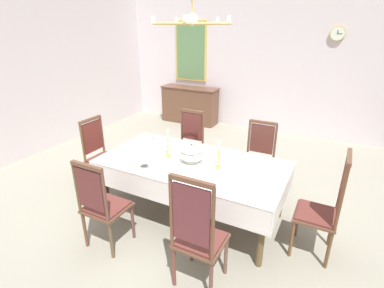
{
  "coord_description": "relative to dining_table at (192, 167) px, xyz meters",
  "views": [
    {
      "loc": [
        1.5,
        -3.11,
        2.32
      ],
      "look_at": [
        -0.05,
        -0.16,
        0.96
      ],
      "focal_mm": 27.18,
      "sensor_mm": 36.0,
      "label": 1
    }
  ],
  "objects": [
    {
      "name": "ground",
      "position": [
        0.0,
        0.24,
        -0.71
      ],
      "size": [
        7.19,
        7.03,
        0.04
      ],
      "primitive_type": "cube",
      "color": "gray"
    },
    {
      "name": "back_wall",
      "position": [
        0.0,
        3.8,
        0.83
      ],
      "size": [
        7.19,
        0.08,
        3.03
      ],
      "primitive_type": "cube",
      "color": "silver",
      "rests_on": "ground"
    },
    {
      "name": "left_wall",
      "position": [
        -3.63,
        0.24,
        0.83
      ],
      "size": [
        0.08,
        7.03,
        3.03
      ],
      "primitive_type": "cube",
      "color": "silver",
      "rests_on": "ground"
    },
    {
      "name": "dining_table",
      "position": [
        0.0,
        0.0,
        0.0
      ],
      "size": [
        2.26,
        1.16,
        0.76
      ],
      "color": "brown",
      "rests_on": "ground"
    },
    {
      "name": "tablecloth",
      "position": [
        0.0,
        -0.0,
        0.01
      ],
      "size": [
        2.28,
        1.18,
        0.29
      ],
      "color": "white",
      "rests_on": "dining_table"
    },
    {
      "name": "chair_south_a",
      "position": [
        -0.58,
        -0.98,
        -0.13
      ],
      "size": [
        0.44,
        0.42,
        1.08
      ],
      "color": "brown",
      "rests_on": "ground"
    },
    {
      "name": "chair_north_a",
      "position": [
        -0.58,
        0.98,
        -0.13
      ],
      "size": [
        0.44,
        0.42,
        1.08
      ],
      "rotation": [
        0.0,
        0.0,
        3.14
      ],
      "color": "brown",
      "rests_on": "ground"
    },
    {
      "name": "chair_south_b",
      "position": [
        0.57,
        -0.99,
        -0.09
      ],
      "size": [
        0.44,
        0.42,
        1.22
      ],
      "color": "brown",
      "rests_on": "ground"
    },
    {
      "name": "chair_north_b",
      "position": [
        0.57,
        0.98,
        -0.14
      ],
      "size": [
        0.44,
        0.42,
        1.06
      ],
      "rotation": [
        0.0,
        0.0,
        3.14
      ],
      "color": "brown",
      "rests_on": "ground"
    },
    {
      "name": "chair_head_west",
      "position": [
        -1.54,
        0.0,
        -0.13
      ],
      "size": [
        0.42,
        0.44,
        1.09
      ],
      "rotation": [
        0.0,
        0.0,
        -1.57
      ],
      "color": "brown",
      "rests_on": "ground"
    },
    {
      "name": "chair_head_east",
      "position": [
        1.54,
        0.0,
        -0.09
      ],
      "size": [
        0.42,
        0.44,
        1.2
      ],
      "rotation": [
        0.0,
        0.0,
        1.57
      ],
      "color": "brown",
      "rests_on": "ground"
    },
    {
      "name": "soup_tureen",
      "position": [
        -0.01,
        0.0,
        0.19
      ],
      "size": [
        0.3,
        0.3,
        0.24
      ],
      "color": "white",
      "rests_on": "tablecloth"
    },
    {
      "name": "candlestick_west",
      "position": [
        -0.35,
        -0.0,
        0.22
      ],
      "size": [
        0.07,
        0.07,
        0.36
      ],
      "color": "gold",
      "rests_on": "tablecloth"
    },
    {
      "name": "candlestick_east",
      "position": [
        0.35,
        -0.0,
        0.21
      ],
      "size": [
        0.07,
        0.07,
        0.34
      ],
      "color": "gold",
      "rests_on": "tablecloth"
    },
    {
      "name": "bowl_near_left",
      "position": [
        0.37,
        0.47,
        0.09
      ],
      "size": [
        0.15,
        0.15,
        0.03
      ],
      "color": "white",
      "rests_on": "tablecloth"
    },
    {
      "name": "bowl_near_right",
      "position": [
        -0.42,
        -0.41,
        0.09
      ],
      "size": [
        0.15,
        0.15,
        0.03
      ],
      "color": "white",
      "rests_on": "tablecloth"
    },
    {
      "name": "spoon_primary",
      "position": [
        0.48,
        0.49,
        0.08
      ],
      "size": [
        0.04,
        0.18,
        0.01
      ],
      "rotation": [
        0.0,
        0.0,
        -0.15
      ],
      "color": "gold",
      "rests_on": "tablecloth"
    },
    {
      "name": "spoon_secondary",
      "position": [
        -0.52,
        -0.39,
        0.08
      ],
      "size": [
        0.03,
        0.18,
        0.01
      ],
      "rotation": [
        0.0,
        0.0,
        0.08
      ],
      "color": "gold",
      "rests_on": "tablecloth"
    },
    {
      "name": "sideboard",
      "position": [
        -1.88,
        3.48,
        -0.23
      ],
      "size": [
        1.44,
        0.48,
        0.9
      ],
      "rotation": [
        0.0,
        0.0,
        3.14
      ],
      "color": "brown",
      "rests_on": "ground"
    },
    {
      "name": "mounted_clock",
      "position": [
        1.21,
        3.73,
        1.49
      ],
      "size": [
        0.28,
        0.06,
        0.28
      ],
      "color": "#D1B251"
    },
    {
      "name": "framed_painting",
      "position": [
        -1.99,
        3.73,
        1.05
      ],
      "size": [
        0.85,
        0.05,
        1.41
      ],
      "color": "#D1B251"
    },
    {
      "name": "chandelier",
      "position": [
        -0.0,
        -0.0,
        1.66
      ],
      "size": [
        0.83,
        0.82,
        0.66
      ],
      "color": "gold"
    }
  ]
}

